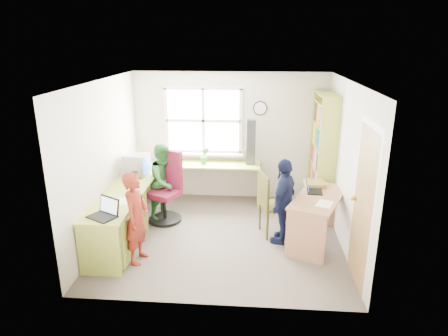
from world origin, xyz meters
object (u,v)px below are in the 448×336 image
(person_green, at_px, (165,181))
(person_navy, at_px, (284,201))
(l_desk, at_px, (134,215))
(swivel_chair, at_px, (167,191))
(laptop_right, at_px, (312,188))
(potted_plant, at_px, (205,156))
(wooden_chair, at_px, (271,202))
(right_desk, at_px, (318,209))
(person_red, at_px, (136,218))
(cd_tower, at_px, (251,142))
(laptop_left, at_px, (105,212))
(bookshelf, at_px, (322,156))
(crt_monitor, at_px, (136,165))

(person_green, distance_m, person_navy, 2.12)
(l_desk, xyz_separation_m, swivel_chair, (0.32, 0.84, 0.06))
(laptop_right, xyz_separation_m, potted_plant, (-1.80, 1.26, 0.11))
(l_desk, relative_size, person_navy, 2.24)
(swivel_chair, bearing_deg, wooden_chair, 10.72)
(right_desk, xyz_separation_m, person_red, (-2.55, -0.74, 0.11))
(wooden_chair, bearing_deg, cd_tower, 87.52)
(swivel_chair, height_order, cd_tower, cd_tower)
(potted_plant, height_order, person_green, person_green)
(cd_tower, bearing_deg, laptop_left, -133.43)
(wooden_chair, relative_size, cd_tower, 1.21)
(right_desk, relative_size, wooden_chair, 1.42)
(bookshelf, xyz_separation_m, potted_plant, (-2.10, 0.21, -0.10))
(l_desk, xyz_separation_m, laptop_left, (-0.16, -0.69, 0.35))
(bookshelf, xyz_separation_m, cd_tower, (-1.26, 0.27, 0.16))
(bookshelf, distance_m, cd_tower, 1.30)
(l_desk, distance_m, person_navy, 2.25)
(l_desk, distance_m, person_green, 1.02)
(crt_monitor, xyz_separation_m, person_green, (0.46, 0.03, -0.29))
(person_green, bearing_deg, person_red, -153.04)
(wooden_chair, height_order, person_red, person_red)
(bookshelf, relative_size, person_red, 1.62)
(crt_monitor, relative_size, person_green, 0.32)
(bookshelf, distance_m, person_green, 2.77)
(potted_plant, distance_m, person_green, 0.97)
(person_green, bearing_deg, potted_plant, -10.98)
(wooden_chair, height_order, cd_tower, cd_tower)
(crt_monitor, height_order, potted_plant, crt_monitor)
(cd_tower, distance_m, person_red, 2.76)
(wooden_chair, relative_size, crt_monitor, 2.40)
(crt_monitor, xyz_separation_m, person_red, (0.40, -1.45, -0.29))
(right_desk, bearing_deg, l_desk, -152.32)
(bookshelf, distance_m, wooden_chair, 1.45)
(wooden_chair, distance_m, cd_tower, 1.49)
(l_desk, xyz_separation_m, crt_monitor, (-0.21, 0.94, 0.48))
(cd_tower, xyz_separation_m, person_navy, (0.53, -1.53, -0.51))
(laptop_left, relative_size, cd_tower, 0.54)
(right_desk, distance_m, laptop_right, 0.33)
(wooden_chair, distance_m, potted_plant, 1.76)
(l_desk, xyz_separation_m, person_red, (0.19, -0.51, 0.19))
(bookshelf, bearing_deg, wooden_chair, -131.31)
(person_green, xyz_separation_m, person_navy, (1.97, -0.76, 0.01))
(bookshelf, relative_size, crt_monitor, 5.03)
(l_desk, bearing_deg, person_green, 75.28)
(laptop_right, relative_size, person_red, 0.25)
(l_desk, relative_size, wooden_chair, 2.94)
(bookshelf, xyz_separation_m, laptop_right, (-0.30, -1.05, -0.21))
(bookshelf, distance_m, person_navy, 1.50)
(bookshelf, bearing_deg, swivel_chair, -166.63)
(l_desk, height_order, person_navy, person_navy)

